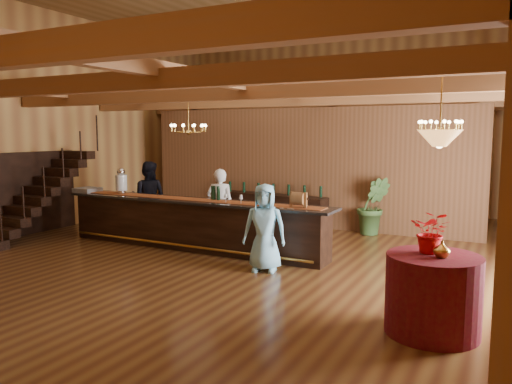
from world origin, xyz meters
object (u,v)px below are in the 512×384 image
at_px(guest, 265,228).
at_px(backbar_shelf, 273,210).
at_px(raffle_drum, 298,199).
at_px(staff_second, 149,197).
at_px(floor_plant, 373,206).
at_px(round_table, 433,294).
at_px(beverage_dispenser, 121,181).
at_px(pendant_lamp, 440,138).
at_px(tasting_bar, 192,224).
at_px(chandelier_left, 189,128).
at_px(chandelier_right, 440,125).
at_px(bartender, 220,206).

bearing_deg(guest, backbar_shelf, 98.95).
xyz_separation_m(raffle_drum, staff_second, (-4.35, 0.94, -0.35)).
bearing_deg(floor_plant, raffle_drum, -99.98).
height_order(guest, floor_plant, guest).
bearing_deg(raffle_drum, round_table, -40.08).
height_order(beverage_dispenser, pendant_lamp, pendant_lamp).
xyz_separation_m(raffle_drum, backbar_shelf, (-2.03, 3.16, -0.81)).
distance_m(tasting_bar, chandelier_left, 2.24).
bearing_deg(tasting_bar, chandelier_right, 18.34).
bearing_deg(tasting_bar, round_table, -24.14).
distance_m(round_table, bartender, 5.89).
height_order(tasting_bar, staff_second, staff_second).
distance_m(beverage_dispenser, chandelier_left, 2.00).
bearing_deg(bartender, pendant_lamp, 128.40).
bearing_deg(beverage_dispenser, chandelier_right, 12.23).
relative_size(beverage_dispenser, floor_plant, 0.43).
distance_m(chandelier_left, floor_plant, 4.77).
xyz_separation_m(staff_second, floor_plant, (4.93, 2.36, -0.18)).
xyz_separation_m(raffle_drum, chandelier_left, (-3.04, 0.81, 1.34)).
bearing_deg(beverage_dispenser, backbar_shelf, 51.07).
relative_size(bartender, floor_plant, 1.19).
height_order(tasting_bar, guest, guest).
distance_m(beverage_dispenser, round_table, 7.69).
xyz_separation_m(raffle_drum, pendant_lamp, (2.76, -2.32, 1.17)).
xyz_separation_m(pendant_lamp, staff_second, (-7.11, 3.26, -1.52)).
height_order(beverage_dispenser, floor_plant, beverage_dispenser).
xyz_separation_m(chandelier_left, bartender, (0.82, 0.00, -1.73)).
height_order(tasting_bar, floor_plant, floor_plant).
xyz_separation_m(beverage_dispenser, backbar_shelf, (2.44, 3.03, -0.92)).
bearing_deg(chandelier_left, backbar_shelf, 66.78).
distance_m(chandelier_left, guest, 3.61).
height_order(beverage_dispenser, staff_second, staff_second).
relative_size(chandelier_right, floor_plant, 0.57).
height_order(raffle_drum, chandelier_right, chandelier_right).
relative_size(round_table, guest, 0.72).
bearing_deg(chandelier_right, round_table, -82.60).
bearing_deg(chandelier_right, chandelier_left, -171.54).
distance_m(round_table, pendant_lamp, 1.91).
distance_m(beverage_dispenser, backbar_shelf, 4.00).
distance_m(tasting_bar, guest, 2.31).
relative_size(chandelier_left, floor_plant, 0.57).
bearing_deg(guest, chandelier_right, 27.93).
xyz_separation_m(tasting_bar, beverage_dispenser, (-2.01, 0.07, 0.81)).
relative_size(raffle_drum, round_table, 0.30).
relative_size(tasting_bar, chandelier_right, 7.94).
bearing_deg(tasting_bar, backbar_shelf, 82.37).
xyz_separation_m(backbar_shelf, chandelier_left, (-1.01, -2.35, 2.14)).
relative_size(backbar_shelf, staff_second, 1.71).
bearing_deg(backbar_shelf, round_table, -41.01).
bearing_deg(beverage_dispenser, tasting_bar, -1.91).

